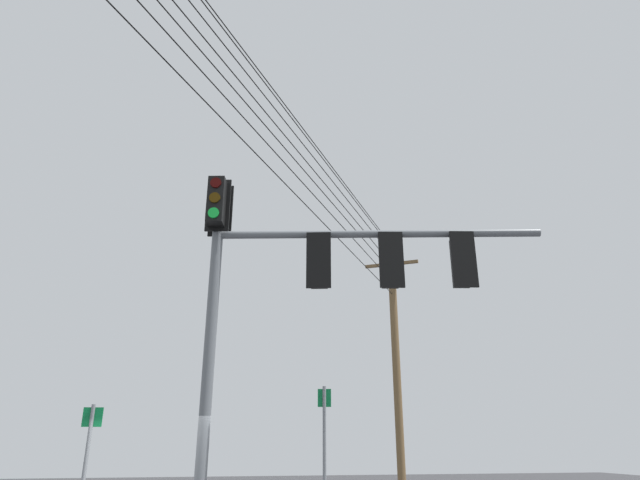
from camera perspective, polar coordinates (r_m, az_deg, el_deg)
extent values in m
cylinder|color=slate|center=(9.63, -11.67, -13.08)|extent=(0.20, 0.20, 6.54)
cylinder|color=slate|center=(10.04, 6.09, 0.63)|extent=(5.83, 1.36, 0.14)
cube|color=black|center=(10.69, -10.20, 2.68)|extent=(0.36, 0.36, 0.90)
cube|color=black|center=(10.54, -10.38, 3.04)|extent=(0.44, 0.13, 1.04)
cylinder|color=#360503|center=(10.96, -9.95, 3.78)|extent=(0.20, 0.07, 0.20)
cylinder|color=#3C2703|center=(10.84, -10.04, 2.34)|extent=(0.20, 0.07, 0.20)
cylinder|color=green|center=(10.73, -10.14, 0.86)|extent=(0.20, 0.07, 0.20)
cube|color=black|center=(10.15, -10.83, 4.01)|extent=(0.36, 0.36, 0.90)
cube|color=black|center=(10.30, -10.65, 3.62)|extent=(0.44, 0.13, 1.04)
cylinder|color=#360503|center=(10.13, -10.91, 5.94)|extent=(0.20, 0.07, 0.20)
cylinder|color=#3C2703|center=(10.00, -11.02, 4.40)|extent=(0.20, 0.07, 0.20)
cylinder|color=green|center=(9.88, -11.14, 2.82)|extent=(0.20, 0.07, 0.20)
cube|color=black|center=(9.81, -0.10, -2.41)|extent=(0.36, 0.36, 0.90)
cube|color=black|center=(9.65, -0.15, -2.09)|extent=(0.44, 0.14, 1.04)
cylinder|color=#360503|center=(10.07, -0.05, -1.08)|extent=(0.20, 0.08, 0.20)
cylinder|color=#3C2703|center=(9.97, -0.05, -2.70)|extent=(0.20, 0.08, 0.20)
cylinder|color=green|center=(9.88, -0.05, -4.36)|extent=(0.20, 0.08, 0.20)
cube|color=black|center=(9.87, 7.37, -2.34)|extent=(0.35, 0.35, 0.90)
cube|color=black|center=(9.71, 7.51, -2.03)|extent=(0.44, 0.11, 1.04)
cylinder|color=#360503|center=(10.12, 7.16, -1.02)|extent=(0.20, 0.06, 0.20)
cylinder|color=#3C2703|center=(10.03, 7.24, -2.64)|extent=(0.20, 0.06, 0.20)
cylinder|color=green|center=(9.94, 7.31, -4.28)|extent=(0.20, 0.06, 0.20)
cube|color=black|center=(10.09, 14.62, -2.24)|extent=(0.35, 0.35, 0.90)
cube|color=black|center=(9.94, 14.88, -1.93)|extent=(0.44, 0.11, 1.04)
cylinder|color=#360503|center=(10.34, 14.24, -0.95)|extent=(0.20, 0.06, 0.20)
cylinder|color=#3C2703|center=(10.24, 14.38, -2.53)|extent=(0.20, 0.06, 0.20)
cylinder|color=green|center=(10.16, 14.53, -4.14)|extent=(0.20, 0.06, 0.20)
cylinder|color=brown|center=(21.93, 8.00, -12.28)|extent=(0.31, 0.31, 10.33)
cube|color=brown|center=(22.81, 7.52, -2.53)|extent=(1.98, 1.24, 0.12)
cylinder|color=slate|center=(11.46, 0.48, -23.05)|extent=(0.07, 0.07, 3.17)
cube|color=#0C7238|center=(11.53, 0.47, -16.27)|extent=(0.27, 0.10, 0.35)
cube|color=white|center=(11.54, 0.47, -16.27)|extent=(0.21, 0.06, 0.29)
cube|color=#0C7238|center=(11.14, -22.79, -16.78)|extent=(0.35, 0.05, 0.34)
cube|color=white|center=(11.15, -22.78, -16.79)|extent=(0.29, 0.02, 0.28)
cylinder|color=black|center=(10.44, -13.73, 15.69)|extent=(15.56, 24.25, 0.81)
cylinder|color=black|center=(10.76, -13.48, 18.04)|extent=(15.56, 24.25, 0.81)
cylinder|color=black|center=(11.02, -13.29, 19.71)|extent=(15.56, 24.25, 0.81)
cylinder|color=black|center=(11.25, -13.14, 21.09)|extent=(15.56, 24.25, 0.81)
cylinder|color=black|center=(11.52, -12.96, 22.61)|extent=(15.56, 24.25, 0.81)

